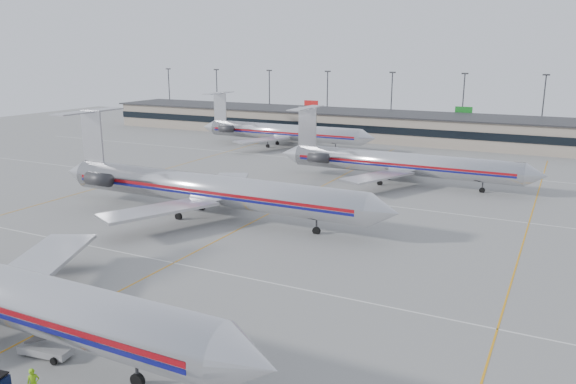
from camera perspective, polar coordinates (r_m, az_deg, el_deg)
The scene contains 9 objects.
ground at distance 49.59m, azimuth -18.79°, elevation -10.58°, with size 260.00×260.00×0.00m, color gray.
apron_markings at distance 56.37m, azimuth -11.54°, elevation -7.07°, with size 160.00×0.15×0.02m, color silver.
terminal at distance 134.18m, azimuth 12.34°, elevation 6.44°, with size 162.00×17.00×6.25m.
light_mast_row at distance 147.19m, azimuth 13.87°, elevation 9.12°, with size 163.60×0.40×15.28m.
jet_second_row at distance 70.32m, azimuth -8.62°, elevation 0.39°, with size 48.16×28.36×12.61m.
jet_third_row at distance 89.10m, azimuth 10.98°, elevation 2.93°, with size 41.71×25.66×11.41m.
jet_back_row at distance 122.59m, azimuth -0.81°, elevation 6.15°, with size 41.73×25.67×11.41m.
belt_loader at distance 42.50m, azimuth -23.32°, elevation -14.37°, with size 4.46×1.88×2.30m.
ramp_worker_near at distance 38.04m, azimuth -24.44°, elevation -17.35°, with size 0.72×0.47×1.97m, color #7AC112.
Camera 1 is at (33.23, -30.93, 19.97)m, focal length 35.00 mm.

